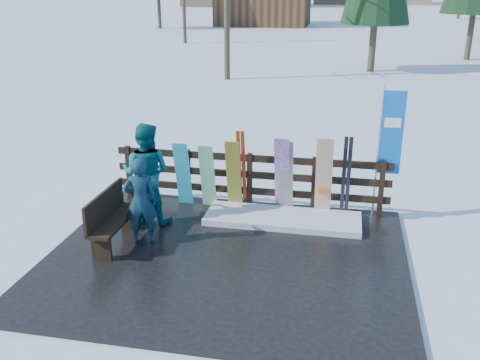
% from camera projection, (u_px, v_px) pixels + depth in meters
% --- Properties ---
extents(ground, '(700.00, 700.00, 0.00)m').
position_uv_depth(ground, '(226.00, 261.00, 9.05)').
color(ground, white).
rests_on(ground, ground).
extents(deck, '(6.00, 5.00, 0.08)m').
position_uv_depth(deck, '(226.00, 259.00, 9.04)').
color(deck, black).
rests_on(deck, ground).
extents(fence, '(5.60, 0.10, 1.15)m').
position_uv_depth(fence, '(250.00, 177.00, 10.82)').
color(fence, black).
rests_on(fence, deck).
extents(snow_patch, '(2.98, 1.00, 0.12)m').
position_uv_depth(snow_patch, '(283.00, 219.00, 10.33)').
color(snow_patch, white).
rests_on(snow_patch, deck).
extents(bench, '(0.40, 1.50, 0.97)m').
position_uv_depth(bench, '(111.00, 217.00, 9.31)').
color(bench, black).
rests_on(bench, deck).
extents(snowboard_0, '(0.31, 0.35, 1.39)m').
position_uv_depth(snowboard_0, '(183.00, 174.00, 10.85)').
color(snowboard_0, '#2BC2DE').
rests_on(snowboard_0, deck).
extents(snowboard_1, '(0.30, 0.34, 1.37)m').
position_uv_depth(snowboard_1, '(208.00, 176.00, 10.76)').
color(snowboard_1, white).
rests_on(snowboard_1, deck).
extents(snowboard_2, '(0.29, 0.34, 1.48)m').
position_uv_depth(snowboard_2, '(234.00, 175.00, 10.64)').
color(snowboard_2, yellow).
rests_on(snowboard_2, deck).
extents(snowboard_3, '(0.29, 0.47, 1.62)m').
position_uv_depth(snowboard_3, '(282.00, 175.00, 10.44)').
color(snowboard_3, silver).
rests_on(snowboard_3, deck).
extents(snowboard_4, '(0.28, 0.35, 1.55)m').
position_uv_depth(snowboard_4, '(286.00, 177.00, 10.44)').
color(snowboard_4, black).
rests_on(snowboard_4, deck).
extents(snowboard_5, '(0.32, 0.26, 1.63)m').
position_uv_depth(snowboard_5, '(324.00, 178.00, 10.29)').
color(snowboard_5, silver).
rests_on(snowboard_5, deck).
extents(ski_pair_a, '(0.16, 0.34, 1.69)m').
position_uv_depth(ski_pair_a, '(242.00, 170.00, 10.64)').
color(ski_pair_a, '#A43414').
rests_on(ski_pair_a, deck).
extents(ski_pair_b, '(0.17, 0.17, 1.66)m').
position_uv_depth(ski_pair_b, '(346.00, 177.00, 10.27)').
color(ski_pair_b, black).
rests_on(ski_pair_b, deck).
extents(rental_flag, '(0.45, 0.04, 2.60)m').
position_uv_depth(rental_flag, '(388.00, 138.00, 10.05)').
color(rental_flag, silver).
rests_on(rental_flag, deck).
extents(person_front, '(0.67, 0.55, 1.57)m').
position_uv_depth(person_front, '(141.00, 201.00, 9.26)').
color(person_front, '#194752').
rests_on(person_front, deck).
extents(person_back, '(0.95, 0.74, 1.95)m').
position_uv_depth(person_back, '(146.00, 173.00, 10.05)').
color(person_back, '#0F5F64').
rests_on(person_back, deck).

